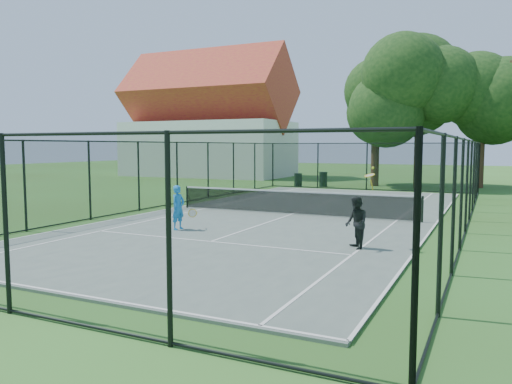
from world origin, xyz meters
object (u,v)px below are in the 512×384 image
at_px(player_blue, 178,208).
at_px(player_black, 356,223).
at_px(trash_bin_left, 298,180).
at_px(tennis_net, 292,201).
at_px(trash_bin_right, 323,179).

bearing_deg(player_blue, player_black, -5.15).
bearing_deg(trash_bin_left, tennis_net, -70.34).
xyz_separation_m(trash_bin_right, player_black, (7.30, -19.93, 0.24)).
xyz_separation_m(tennis_net, player_black, (4.00, -5.58, 0.18)).
height_order(trash_bin_left, player_blue, player_blue).
bearing_deg(trash_bin_right, tennis_net, -77.06).
relative_size(trash_bin_right, player_black, 0.47).
relative_size(tennis_net, trash_bin_right, 9.84).
bearing_deg(tennis_net, trash_bin_left, 109.66).
distance_m(trash_bin_left, player_blue, 18.95).
height_order(tennis_net, player_blue, player_blue).
xyz_separation_m(trash_bin_right, player_blue, (1.27, -19.38, 0.27)).
bearing_deg(player_black, player_blue, 174.85).
xyz_separation_m(trash_bin_left, player_black, (8.89, -19.27, 0.30)).
distance_m(trash_bin_left, player_black, 21.23).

